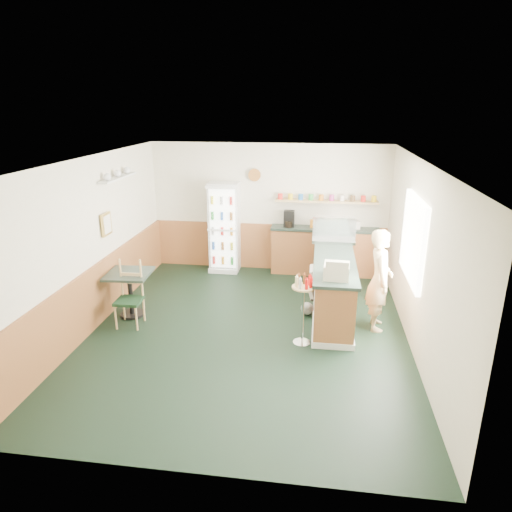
% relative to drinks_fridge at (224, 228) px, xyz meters
% --- Properties ---
extents(ground, '(6.00, 6.00, 0.00)m').
position_rel_drinks_fridge_xyz_m(ground, '(0.92, -2.74, -0.95)').
color(ground, black).
rests_on(ground, ground).
extents(room_envelope, '(5.04, 6.02, 2.72)m').
position_rel_drinks_fridge_xyz_m(room_envelope, '(0.70, -2.01, 0.57)').
color(room_envelope, beige).
rests_on(room_envelope, ground).
extents(service_counter, '(0.68, 3.01, 1.01)m').
position_rel_drinks_fridge_xyz_m(service_counter, '(2.27, -1.67, -0.49)').
color(service_counter, '#A65E35').
rests_on(service_counter, ground).
extents(back_counter, '(2.24, 0.42, 1.69)m').
position_rel_drinks_fridge_xyz_m(back_counter, '(2.11, 0.06, -0.40)').
color(back_counter, '#A65E35').
rests_on(back_counter, ground).
extents(drinks_fridge, '(0.63, 0.53, 1.91)m').
position_rel_drinks_fridge_xyz_m(drinks_fridge, '(0.00, 0.00, 0.00)').
color(drinks_fridge, silver).
rests_on(drinks_fridge, ground).
extents(display_case, '(0.79, 0.41, 0.45)m').
position_rel_drinks_fridge_xyz_m(display_case, '(2.27, -0.92, 0.28)').
color(display_case, silver).
rests_on(display_case, service_counter).
extents(cash_register, '(0.39, 0.41, 0.21)m').
position_rel_drinks_fridge_xyz_m(cash_register, '(2.27, -2.79, 0.16)').
color(cash_register, beige).
rests_on(cash_register, service_counter).
extents(shopkeeper, '(0.40, 0.55, 1.65)m').
position_rel_drinks_fridge_xyz_m(shopkeeper, '(2.97, -2.32, -0.13)').
color(shopkeeper, tan).
rests_on(shopkeeper, ground).
extents(condiment_stand, '(0.35, 0.35, 1.08)m').
position_rel_drinks_fridge_xyz_m(condiment_stand, '(1.81, -3.01, -0.24)').
color(condiment_stand, silver).
rests_on(condiment_stand, ground).
extents(newspaper_rack, '(0.09, 0.45, 0.53)m').
position_rel_drinks_fridge_xyz_m(newspaper_rack, '(1.92, -1.74, -0.46)').
color(newspaper_rack, black).
rests_on(newspaper_rack, ground).
extents(cafe_table, '(0.76, 0.76, 0.78)m').
position_rel_drinks_fridge_xyz_m(cafe_table, '(-1.13, -2.44, -0.40)').
color(cafe_table, black).
rests_on(cafe_table, ground).
extents(cafe_chair, '(0.41, 0.41, 1.08)m').
position_rel_drinks_fridge_xyz_m(cafe_chair, '(-1.01, -2.71, -0.39)').
color(cafe_chair, black).
rests_on(cafe_chair, ground).
extents(dog_doorstop, '(0.22, 0.28, 0.26)m').
position_rel_drinks_fridge_xyz_m(dog_doorstop, '(1.85, -2.02, -0.83)').
color(dog_doorstop, '#969791').
rests_on(dog_doorstop, ground).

